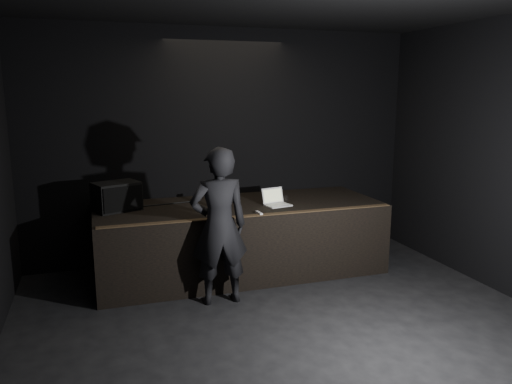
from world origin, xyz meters
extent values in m
plane|color=black|center=(0.00, 0.00, 0.00)|extent=(7.00, 7.00, 0.00)
cube|color=black|center=(0.00, 3.50, 1.75)|extent=(6.00, 0.10, 3.50)
cube|color=black|center=(0.00, 2.73, 0.50)|extent=(4.00, 1.50, 1.00)
cube|color=brown|center=(0.00, 2.02, 1.01)|extent=(3.92, 0.10, 0.01)
cube|color=black|center=(-1.67, 2.88, 1.19)|extent=(0.68, 0.58, 0.38)
cube|color=black|center=(-1.59, 2.69, 1.19)|extent=(0.50, 0.21, 0.32)
cylinder|color=black|center=(-0.96, 3.02, 1.01)|extent=(0.93, 0.14, 0.02)
cube|color=silver|center=(0.48, 2.45, 1.01)|extent=(0.38, 0.30, 0.02)
cube|color=silver|center=(0.48, 2.45, 1.02)|extent=(0.30, 0.19, 0.00)
cube|color=silver|center=(0.44, 2.59, 1.12)|extent=(0.34, 0.14, 0.22)
cube|color=gold|center=(0.45, 2.58, 1.12)|extent=(0.30, 0.11, 0.17)
cylinder|color=silver|center=(-0.41, 2.70, 1.09)|extent=(0.07, 0.07, 0.18)
cylinder|color=navy|center=(-0.41, 2.70, 1.09)|extent=(0.07, 0.07, 0.08)
cylinder|color=#A20F23|center=(-0.41, 2.70, 1.05)|extent=(0.07, 0.07, 0.01)
cylinder|color=white|center=(0.67, 2.65, 1.05)|extent=(0.08, 0.08, 0.09)
cube|color=white|center=(0.07, 2.08, 1.02)|extent=(0.05, 0.17, 0.03)
imported|color=black|center=(-0.54, 1.78, 0.97)|extent=(0.71, 0.47, 1.93)
camera|label=1|loc=(-1.92, -3.89, 2.57)|focal=35.00mm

